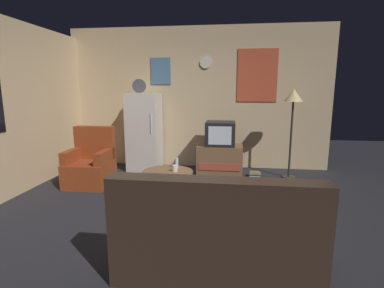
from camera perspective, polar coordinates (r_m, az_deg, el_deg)
name	(u,v)px	position (r m, az deg, el deg)	size (l,w,h in m)	color
ground_plane	(176,213)	(3.90, -3.04, -13.36)	(12.00, 12.00, 0.00)	#232328
wall_with_art	(198,98)	(5.99, 1.16, 8.91)	(5.20, 0.12, 2.79)	#D1B284
fridge	(144,132)	(5.86, -9.26, 2.39)	(0.60, 0.62, 1.77)	silver
tv_stand	(220,159)	(5.57, 5.41, -2.98)	(0.84, 0.53, 0.55)	brown
crt_tv	(220,134)	(5.48, 5.54, 2.04)	(0.54, 0.51, 0.44)	black
standing_lamp	(293,102)	(5.42, 19.11, 7.69)	(0.32, 0.32, 1.59)	#332D28
coffee_table	(168,186)	(4.22, -4.74, -8.25)	(0.72, 0.72, 0.44)	brown
wine_glass	(177,163)	(4.30, -3.02, -3.72)	(0.05, 0.05, 0.15)	silver
mug_ceramic_white	(175,168)	(4.13, -3.40, -4.75)	(0.08, 0.08, 0.09)	silver
armchair	(91,165)	(5.20, -19.12, -3.82)	(0.68, 0.68, 0.96)	maroon
couch	(216,238)	(2.68, 4.78, -17.86)	(1.70, 0.80, 0.92)	#38281E
book_stack	(255,174)	(5.51, 12.08, -5.78)	(0.21, 0.16, 0.09)	#66C1A5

